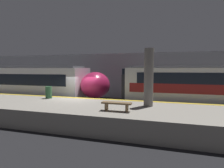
# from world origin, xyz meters

# --- Properties ---
(ground_plane) EXTENTS (120.00, 120.00, 0.00)m
(ground_plane) POSITION_xyz_m (0.00, 0.00, 0.00)
(ground_plane) COLOR black
(platform) EXTENTS (40.00, 4.36, 1.04)m
(platform) POSITION_xyz_m (0.00, -2.18, 0.52)
(platform) COLOR gray
(platform) RESTS_ON ground
(station_rear_barrier) EXTENTS (50.00, 0.15, 4.73)m
(station_rear_barrier) POSITION_xyz_m (0.00, 6.60, 2.37)
(station_rear_barrier) COLOR #939399
(station_rear_barrier) RESTS_ON ground
(support_pillar_near) EXTENTS (0.52, 0.52, 3.23)m
(support_pillar_near) POSITION_xyz_m (5.29, -1.52, 2.65)
(support_pillar_near) COLOR slate
(support_pillar_near) RESTS_ON platform
(train_modern) EXTENTS (22.09, 3.06, 3.36)m
(train_modern) POSITION_xyz_m (-9.58, 2.25, 1.71)
(train_modern) COLOR black
(train_modern) RESTS_ON ground
(platform_bench) EXTENTS (1.50, 0.40, 0.45)m
(platform_bench) POSITION_xyz_m (3.86, -3.16, 1.37)
(platform_bench) COLOR brown
(platform_bench) RESTS_ON platform
(trash_bin) EXTENTS (0.44, 0.44, 0.85)m
(trash_bin) POSITION_xyz_m (-1.72, -0.86, 1.46)
(trash_bin) COLOR #2D5B38
(trash_bin) RESTS_ON platform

